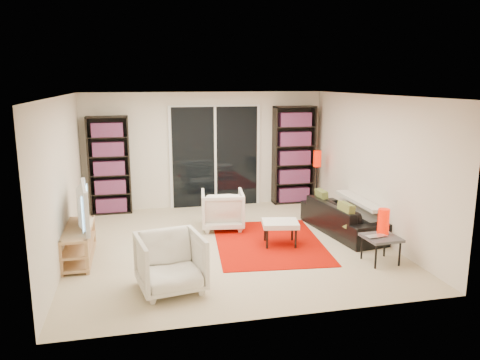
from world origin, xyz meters
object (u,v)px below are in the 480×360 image
bookshelf_right (294,155)px  bookshelf_left (109,166)px  ottoman (280,225)px  sofa (344,217)px  floor_lamp (317,166)px  tv_stand (79,243)px  armchair_back (222,210)px  armchair_front (171,263)px  side_table (381,239)px

bookshelf_right → bookshelf_left: bearing=180.0°
ottoman → sofa: bearing=16.2°
floor_lamp → tv_stand: bearing=-156.3°
bookshelf_right → sofa: 2.32m
sofa → armchair_back: bearing=63.3°
floor_lamp → ottoman: bearing=-125.2°
armchair_front → ottoman: armchair_front is taller
bookshelf_right → sofa: bearing=-85.0°
bookshelf_right → side_table: bearing=-88.2°
bookshelf_left → armchair_back: bookshelf_left is taller
armchair_back → floor_lamp: bearing=-149.3°
tv_stand → side_table: (4.33, -1.07, 0.09)m
bookshelf_left → armchair_front: bearing=-77.0°
tv_stand → sofa: size_ratio=0.67×
bookshelf_left → armchair_front: 4.00m
tv_stand → side_table: bearing=-13.9°
tv_stand → armchair_front: size_ratio=1.55×
bookshelf_right → ottoman: (-1.10, -2.55, -0.70)m
armchair_front → side_table: armchair_front is taller
sofa → side_table: size_ratio=3.71×
armchair_front → ottoman: 2.27m
bookshelf_left → side_table: (3.96, -3.59, -0.62)m
bookshelf_left → bookshelf_right: bookshelf_right is taller
tv_stand → armchair_back: (2.37, 1.05, 0.08)m
armchair_back → ottoman: armchair_back is taller
armchair_front → side_table: size_ratio=1.60×
bookshelf_right → floor_lamp: (0.32, -0.53, -0.15)m
bookshelf_left → armchair_back: 2.56m
armchair_back → armchair_front: armchair_front is taller
bookshelf_left → bookshelf_right: (3.85, -0.00, 0.07)m
armchair_front → floor_lamp: 4.71m
side_table → floor_lamp: (0.21, 3.06, 0.55)m
bookshelf_left → ottoman: (2.75, -2.55, -0.63)m
floor_lamp → sofa: bearing=-94.6°
armchair_back → floor_lamp: floor_lamp is taller
ottoman → side_table: bearing=-40.6°
bookshelf_right → armchair_front: size_ratio=2.59×
armchair_back → armchair_front: size_ratio=0.94×
armchair_back → armchair_front: 2.63m
bookshelf_right → armchair_back: bearing=-141.5°
armchair_back → bookshelf_right: bearing=-134.1°
sofa → side_table: sofa is taller
tv_stand → sofa: (4.41, 0.34, 0.01)m
armchair_back → floor_lamp: (2.17, 0.94, 0.56)m
armchair_front → bookshelf_left: bearing=93.1°
tv_stand → armchair_front: armchair_front is taller
sofa → armchair_back: size_ratio=2.45×
side_table → ottoman: bearing=139.4°
bookshelf_right → floor_lamp: 0.64m
armchair_back → sofa: bearing=168.3°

